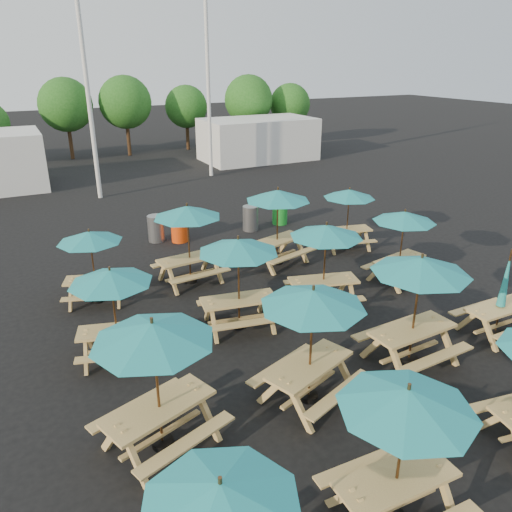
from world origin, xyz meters
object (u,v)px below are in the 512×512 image
picnic_unit_7 (187,217)px  waste_bin_0 (156,228)px  picnic_unit_9 (420,273)px  picnic_unit_15 (349,198)px  picnic_unit_5 (313,306)px  picnic_unit_13 (502,300)px  picnic_unit_3 (90,242)px  picnic_unit_0 (221,504)px  picnic_unit_1 (153,341)px  picnic_unit_14 (404,222)px  waste_bin_1 (179,229)px  picnic_unit_4 (406,409)px  picnic_unit_6 (238,252)px  waste_bin_2 (250,218)px  picnic_unit_11 (278,200)px  waste_bin_3 (280,212)px  picnic_unit_2 (111,283)px  picnic_unit_10 (326,237)px

picnic_unit_7 → waste_bin_0: picnic_unit_7 is taller
picnic_unit_9 → picnic_unit_15: picnic_unit_9 is taller
picnic_unit_5 → picnic_unit_13: 5.50m
picnic_unit_3 → picnic_unit_7: bearing=20.1°
picnic_unit_0 → picnic_unit_1: picnic_unit_1 is taller
picnic_unit_14 → waste_bin_1: picnic_unit_14 is taller
picnic_unit_4 → picnic_unit_6: size_ratio=0.98×
picnic_unit_5 → waste_bin_2: 10.44m
picnic_unit_3 → picnic_unit_5: 6.82m
picnic_unit_3 → picnic_unit_4: size_ratio=0.94×
picnic_unit_11 → waste_bin_1: bearing=106.6°
picnic_unit_7 → picnic_unit_3: bearing=175.2°
picnic_unit_1 → waste_bin_0: bearing=54.9°
picnic_unit_7 → waste_bin_3: bearing=29.8°
waste_bin_3 → picnic_unit_3: bearing=-154.5°
waste_bin_0 → picnic_unit_2: bearing=-112.5°
picnic_unit_9 → waste_bin_0: bearing=101.9°
picnic_unit_11 → picnic_unit_14: bearing=-63.3°
picnic_unit_3 → picnic_unit_10: picnic_unit_10 is taller
picnic_unit_9 → picnic_unit_11: (0.12, 6.22, -0.02)m
picnic_unit_13 → waste_bin_3: 9.85m
picnic_unit_15 → waste_bin_3: (-0.72, 3.43, -1.34)m
picnic_unit_14 → waste_bin_3: (-0.45, 6.39, -1.39)m
picnic_unit_1 → waste_bin_0: picnic_unit_1 is taller
picnic_unit_10 → waste_bin_2: size_ratio=2.44×
picnic_unit_11 → picnic_unit_6: bearing=-147.1°
picnic_unit_2 → waste_bin_3: size_ratio=2.29×
picnic_unit_9 → waste_bin_1: picnic_unit_9 is taller
picnic_unit_9 → picnic_unit_10: (-0.21, 3.09, -0.16)m
picnic_unit_15 → waste_bin_3: size_ratio=2.23×
picnic_unit_11 → waste_bin_2: bearing=62.7°
waste_bin_3 → picnic_unit_5: bearing=-116.4°
picnic_unit_6 → picnic_unit_13: (5.41, -3.09, -1.10)m
picnic_unit_0 → picnic_unit_5: bearing=32.4°
waste_bin_3 → picnic_unit_11: bearing=-120.7°
picnic_unit_5 → waste_bin_1: (0.67, 9.74, -1.57)m
picnic_unit_10 → picnic_unit_11: picnic_unit_11 is taller
picnic_unit_2 → picnic_unit_10: 5.46m
waste_bin_0 → waste_bin_3: same height
picnic_unit_7 → picnic_unit_10: size_ratio=1.02×
picnic_unit_2 → waste_bin_3: 10.49m
picnic_unit_4 → picnic_unit_5: (0.38, 2.86, 0.09)m
picnic_unit_0 → picnic_unit_2: (0.14, 6.20, -0.03)m
picnic_unit_1 → picnic_unit_10: bearing=10.8°
picnic_unit_2 → picnic_unit_13: bearing=-4.5°
picnic_unit_9 → waste_bin_2: 9.77m
picnic_unit_7 → waste_bin_1: (0.86, 3.52, -1.55)m
picnic_unit_10 → picnic_unit_13: 4.41m
waste_bin_0 → picnic_unit_6: bearing=-89.6°
picnic_unit_0 → picnic_unit_2: picnic_unit_0 is taller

